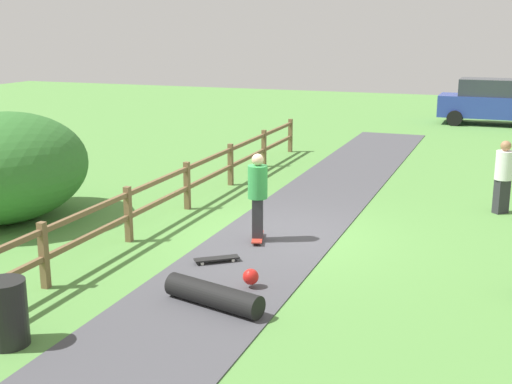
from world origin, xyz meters
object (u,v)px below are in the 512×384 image
at_px(bystander_white, 503,174).
at_px(parked_car_blue, 490,102).
at_px(trash_bin, 6,313).
at_px(skater_fallen, 216,294).
at_px(skater_riding, 258,193).
at_px(skateboard_loose, 217,259).
at_px(bush_large, 4,167).

distance_m(bystander_white, parked_car_blue, 14.56).
xyz_separation_m(trash_bin, skater_fallen, (2.07, 2.12, -0.25)).
xyz_separation_m(trash_bin, skater_riding, (1.55, 5.30, 0.53)).
xyz_separation_m(skateboard_loose, parked_car_blue, (3.81, 19.83, 0.87)).
relative_size(skateboard_loose, parked_car_blue, 0.18).
bearing_deg(bush_large, trash_bin, -49.80).
distance_m(skater_fallen, bystander_white, 8.05).
height_order(skateboard_loose, bystander_white, bystander_white).
distance_m(bush_large, bystander_white, 10.91).
bearing_deg(parked_car_blue, skateboard_loose, -100.87).
height_order(bush_large, bystander_white, bush_large).
xyz_separation_m(skater_riding, skater_fallen, (0.53, -3.18, -0.78)).
relative_size(bush_large, bystander_white, 2.41).
bearing_deg(skater_fallen, skater_riding, 99.41).
bearing_deg(skateboard_loose, bush_large, 170.03).
bearing_deg(skateboard_loose, skater_fallen, -66.24).
bearing_deg(trash_bin, parked_car_blue, 77.80).
height_order(bush_large, trash_bin, bush_large).
height_order(skateboard_loose, parked_car_blue, parked_car_blue).
bearing_deg(parked_car_blue, skater_fallen, -98.04).
xyz_separation_m(bush_large, trash_bin, (4.06, -4.80, -0.72)).
height_order(skater_riding, skater_fallen, skater_riding).
height_order(skater_fallen, parked_car_blue, parked_car_blue).
height_order(skater_fallen, skateboard_loose, skater_fallen).
distance_m(trash_bin, parked_car_blue, 24.23).
xyz_separation_m(skateboard_loose, bystander_white, (4.63, 5.29, 0.82)).
distance_m(bush_large, skater_fallen, 6.76).
distance_m(trash_bin, bystander_white, 10.92).
bearing_deg(bush_large, skateboard_loose, -9.97).
xyz_separation_m(bush_large, bystander_white, (10.00, 4.35, -0.27)).
relative_size(skateboard_loose, bystander_white, 0.46).
height_order(trash_bin, parked_car_blue, parked_car_blue).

